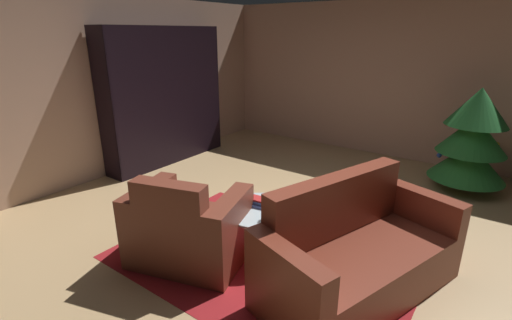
# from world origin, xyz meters

# --- Properties ---
(ground_plane) EXTENTS (8.04, 8.04, 0.00)m
(ground_plane) POSITION_xyz_m (0.00, 0.00, 0.00)
(ground_plane) COLOR tan
(wall_back) EXTENTS (6.12, 0.06, 2.55)m
(wall_back) POSITION_xyz_m (0.00, 3.38, 1.28)
(wall_back) COLOR tan
(wall_back) RESTS_ON ground
(wall_left) EXTENTS (0.06, 6.82, 2.55)m
(wall_left) POSITION_xyz_m (-3.03, 0.00, 1.28)
(wall_left) COLOR tan
(wall_left) RESTS_ON ground
(area_rug) EXTENTS (2.70, 1.86, 0.01)m
(area_rug) POSITION_xyz_m (0.15, -0.48, 0.00)
(area_rug) COLOR maroon
(area_rug) RESTS_ON ground
(bookshelf_unit) EXTENTS (0.40, 2.16, 2.13)m
(bookshelf_unit) POSITION_xyz_m (-2.75, 1.07, 1.06)
(bookshelf_unit) COLOR black
(bookshelf_unit) RESTS_ON ground
(armchair_red) EXTENTS (1.19, 1.01, 0.89)m
(armchair_red) POSITION_xyz_m (-0.43, -0.89, 0.32)
(armchair_red) COLOR brown
(armchair_red) RESTS_ON ground
(couch_red) EXTENTS (1.30, 1.91, 0.94)m
(couch_red) POSITION_xyz_m (1.00, -0.38, 0.32)
(couch_red) COLOR maroon
(couch_red) RESTS_ON ground
(coffee_table) EXTENTS (0.74, 0.74, 0.46)m
(coffee_table) POSITION_xyz_m (0.04, -0.37, 0.42)
(coffee_table) COLOR black
(coffee_table) RESTS_ON ground
(book_stack_on_table) EXTENTS (0.25, 0.20, 0.07)m
(book_stack_on_table) POSITION_xyz_m (-0.01, -0.31, 0.49)
(book_stack_on_table) COLOR #3F4F8A
(book_stack_on_table) RESTS_ON coffee_table
(bottle_on_table) EXTENTS (0.07, 0.07, 0.23)m
(bottle_on_table) POSITION_xyz_m (0.22, -0.45, 0.55)
(bottle_on_table) COLOR navy
(bottle_on_table) RESTS_ON coffee_table
(decorated_tree) EXTENTS (0.96, 0.96, 1.39)m
(decorated_tree) POSITION_xyz_m (1.43, 2.49, 0.72)
(decorated_tree) COLOR brown
(decorated_tree) RESTS_ON ground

